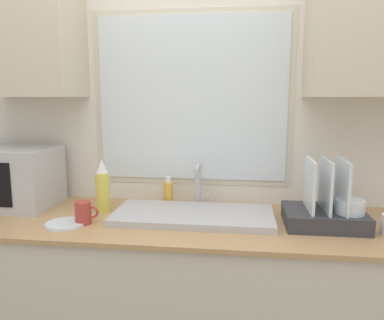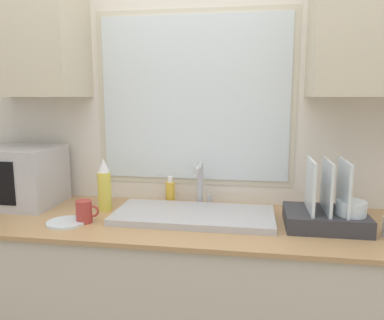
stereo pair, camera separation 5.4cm
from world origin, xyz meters
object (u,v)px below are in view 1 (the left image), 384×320
(spray_bottle, at_px, (102,186))
(mug_near_sink, at_px, (84,213))
(faucet, at_px, (199,181))
(microwave, at_px, (10,177))
(dish_rack, at_px, (327,210))
(soap_bottle, at_px, (168,192))

(spray_bottle, distance_m, mug_near_sink, 0.20)
(faucet, bearing_deg, mug_near_sink, -146.33)
(spray_bottle, relative_size, mug_near_sink, 2.44)
(microwave, xyz_separation_m, mug_near_sink, (0.48, -0.22, -0.10))
(microwave, distance_m, dish_rack, 1.53)
(faucet, distance_m, microwave, 0.95)
(mug_near_sink, bearing_deg, spray_bottle, 84.48)
(faucet, distance_m, soap_bottle, 0.18)
(spray_bottle, relative_size, soap_bottle, 1.76)
(spray_bottle, height_order, mug_near_sink, spray_bottle)
(microwave, xyz_separation_m, spray_bottle, (0.50, -0.03, -0.03))
(spray_bottle, xyz_separation_m, mug_near_sink, (-0.02, -0.19, -0.07))
(microwave, height_order, soap_bottle, microwave)
(microwave, distance_m, soap_bottle, 0.80)
(dish_rack, bearing_deg, mug_near_sink, -174.14)
(soap_bottle, bearing_deg, dish_rack, -17.77)
(spray_bottle, distance_m, soap_bottle, 0.34)
(faucet, bearing_deg, soap_bottle, 169.59)
(soap_bottle, distance_m, mug_near_sink, 0.46)
(faucet, bearing_deg, dish_rack, -19.73)
(faucet, xyz_separation_m, mug_near_sink, (-0.47, -0.31, -0.08))
(dish_rack, xyz_separation_m, soap_bottle, (-0.74, 0.24, -0.01))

